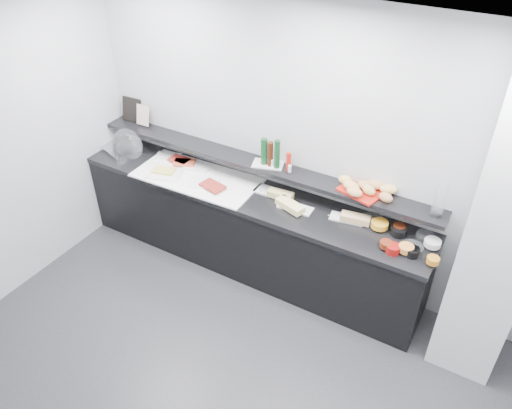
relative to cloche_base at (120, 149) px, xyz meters
The scene contains 57 objects.
back_wall 2.37m from the cloche_base, ahead, with size 5.00×0.02×2.70m, color #AEB0B5.
ceiling 3.38m from the cloche_base, 36.29° to the right, with size 5.00×5.00×0.00m, color white.
column 3.84m from the cloche_base, ahead, with size 0.50×0.50×2.70m, color silver.
buffet_cabinet 1.69m from the cloche_base, ahead, with size 3.60×0.60×0.85m, color black.
counter_top 1.62m from the cloche_base, ahead, with size 3.62×0.62×0.05m, color black.
wall_shelf 1.64m from the cloche_base, ahead, with size 3.60×0.25×0.04m, color black.
cloche_base is the anchor object (origin of this frame).
cloche_dome 0.19m from the cloche_base, ahead, with size 0.38×0.25×0.34m, color white.
linen_runner 1.05m from the cloche_base, ahead, with size 1.26×0.60×0.01m, color white.
platter_meat_a 0.57m from the cloche_base, 12.76° to the left, with size 0.26×0.17×0.01m, color white.
food_meat_a 0.74m from the cloche_base, ahead, with size 0.22×0.14×0.02m, color maroon.
platter_salmon 0.96m from the cloche_base, ahead, with size 0.27×0.18×0.01m, color white.
food_salmon 0.81m from the cloche_base, ahead, with size 0.21×0.14×0.02m, color #D94A2C.
platter_cheese 0.78m from the cloche_base, 12.70° to the right, with size 0.33×0.22×0.01m, color white.
food_cheese 0.74m from the cloche_base, 10.74° to the right, with size 0.21×0.14×0.02m, color #E1CB57.
platter_meat_b 1.20m from the cloche_base, ahead, with size 0.28×0.19×0.01m, color white.
food_meat_b 1.31m from the cloche_base, ahead, with size 0.24×0.15×0.02m, color maroon.
sandwich_plate_left 1.84m from the cloche_base, ahead, with size 0.37×0.16×0.01m, color white.
sandwich_food_left 1.94m from the cloche_base, ahead, with size 0.24×0.09×0.06m, color tan.
tongs_left 1.77m from the cloche_base, ahead, with size 0.01×0.01×0.16m, color silver.
sandwich_plate_mid 2.13m from the cloche_base, ahead, with size 0.32×0.14×0.01m, color white.
sandwich_food_mid 2.10m from the cloche_base, ahead, with size 0.28×0.11×0.06m, color #E9C97A.
tongs_mid 2.17m from the cloche_base, ahead, with size 0.01×0.01×0.16m, color silver.
sandwich_plate_right 2.60m from the cloche_base, ahead, with size 0.30×0.13×0.01m, color white.
sandwich_food_right 2.68m from the cloche_base, ahead, with size 0.26×0.10×0.06m, color tan.
tongs_right 2.52m from the cloche_base, ahead, with size 0.01×0.01×0.16m, color #A9ABB0.
bowl_glass_fruit 2.82m from the cloche_base, ahead, with size 0.17×0.17×0.07m, color white.
fill_glass_fruit 2.90m from the cloche_base, ahead, with size 0.15×0.15×0.05m, color #F4A221.
bowl_black_jam 3.06m from the cloche_base, ahead, with size 0.14×0.14×0.07m, color black.
fill_black_jam 3.06m from the cloche_base, ahead, with size 0.11×0.11×0.05m, color #511C0B.
bowl_glass_cream 3.28m from the cloche_base, ahead, with size 0.15×0.15×0.07m, color white.
fill_glass_cream 3.35m from the cloche_base, ahead, with size 0.14×0.14×0.05m, color silver.
bowl_red_jam 3.09m from the cloche_base, ahead, with size 0.12×0.12×0.07m, color maroon.
fill_red_jam 3.03m from the cloche_base, ahead, with size 0.10×0.10×0.05m, color #5C1E0D.
bowl_glass_salmon 3.23m from the cloche_base, ahead, with size 0.17×0.17×0.07m, color white.
fill_glass_salmon 3.18m from the cloche_base, ahead, with size 0.12×0.12×0.05m, color orange.
bowl_black_fruit 3.24m from the cloche_base, ahead, with size 0.12×0.12×0.07m, color black.
fill_black_fruit 3.41m from the cloche_base, ahead, with size 0.10×0.10×0.05m, color #C5771A.
framed_print 0.44m from the cloche_base, 88.27° to the left, with size 0.23×0.02×0.26m, color black.
print_art 0.46m from the cloche_base, 46.47° to the left, with size 0.16×0.00×0.22m, color tan.
condiment_tray 1.77m from the cloche_base, ahead, with size 0.29×0.18×0.01m, color silver.
bottle_green_a 1.75m from the cloche_base, ahead, with size 0.06×0.06×0.26m, color #103D1C.
bottle_brown 1.82m from the cloche_base, ahead, with size 0.05×0.05×0.24m, color #3A170A.
bottle_green_b 1.89m from the cloche_base, ahead, with size 0.05×0.05×0.28m, color #103B1A.
bottle_hot 2.00m from the cloche_base, ahead, with size 0.04×0.04×0.18m, color #B2160C.
shaker_salt 1.83m from the cloche_base, ahead, with size 0.03×0.03×0.07m, color white.
shaker_pepper 2.01m from the cloche_base, ahead, with size 0.03×0.03×0.07m, color silver.
bread_tray 2.68m from the cloche_base, ahead, with size 0.36×0.25×0.02m, color #AC1D12.
bread_roll_nw 2.53m from the cloche_base, ahead, with size 0.12×0.08×0.08m, color #D5B051.
bread_roll_n 2.78m from the cloche_base, ahead, with size 0.16×0.10×0.08m, color #BF7A49.
bread_roll_ne 2.90m from the cloche_base, ahead, with size 0.15×0.10×0.08m, color tan.
bread_roll_sw 2.60m from the cloche_base, ahead, with size 0.16×0.10×0.08m, color tan.
bread_roll_s 2.66m from the cloche_base, ahead, with size 0.14×0.09×0.08m, color tan.
bread_roll_se 2.91m from the cloche_base, ahead, with size 0.12×0.08×0.08m, color #BB7747.
bread_roll_midw 2.76m from the cloche_base, ahead, with size 0.12×0.08×0.08m, color tan.
bread_roll_mide 2.72m from the cloche_base, ahead, with size 0.16×0.10×0.08m, color #AB7941.
carafe 3.34m from the cloche_base, ahead, with size 0.10×0.10×0.30m, color white.
Camera 1 is at (1.37, -1.67, 3.57)m, focal length 35.00 mm.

